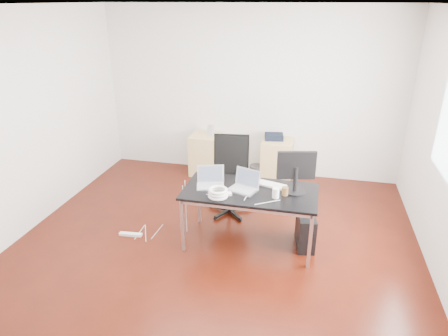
% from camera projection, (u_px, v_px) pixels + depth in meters
% --- Properties ---
extents(room_shell, '(5.00, 5.00, 5.00)m').
position_uv_depth(room_shell, '(216.00, 141.00, 4.40)').
color(room_shell, '#330D05').
rests_on(room_shell, ground).
extents(desk, '(1.60, 0.80, 0.73)m').
position_uv_depth(desk, '(250.00, 194.00, 4.81)').
color(desk, black).
rests_on(desk, ground).
extents(office_chair, '(0.53, 0.55, 1.08)m').
position_uv_depth(office_chair, '(230.00, 171.00, 5.63)').
color(office_chair, black).
rests_on(office_chair, ground).
extents(filing_cabinet_left, '(0.50, 0.50, 0.70)m').
position_uv_depth(filing_cabinet_left, '(206.00, 154.00, 6.97)').
color(filing_cabinet_left, tan).
rests_on(filing_cabinet_left, ground).
extents(filing_cabinet_right, '(0.50, 0.50, 0.70)m').
position_uv_depth(filing_cabinet_right, '(277.00, 160.00, 6.71)').
color(filing_cabinet_right, tan).
rests_on(filing_cabinet_right, ground).
extents(pc_tower, '(0.27, 0.48, 0.44)m').
position_uv_depth(pc_tower, '(305.00, 230.00, 4.92)').
color(pc_tower, black).
rests_on(pc_tower, ground).
extents(wastebasket, '(0.31, 0.31, 0.28)m').
position_uv_depth(wastebasket, '(257.00, 173.00, 6.73)').
color(wastebasket, black).
rests_on(wastebasket, ground).
extents(power_strip, '(0.30, 0.09, 0.04)m').
position_uv_depth(power_strip, '(131.00, 234.00, 5.20)').
color(power_strip, white).
rests_on(power_strip, ground).
extents(laptop_left, '(0.39, 0.33, 0.23)m').
position_uv_depth(laptop_left, '(210.00, 181.00, 4.89)').
color(laptop_left, silver).
rests_on(laptop_left, desk).
extents(laptop_right, '(0.40, 0.35, 0.23)m').
position_uv_depth(laptop_right, '(245.00, 185.00, 4.80)').
color(laptop_right, silver).
rests_on(laptop_right, desk).
extents(monitor, '(0.45, 0.26, 0.51)m').
position_uv_depth(monitor, '(296.00, 170.00, 4.65)').
color(monitor, black).
rests_on(monitor, desk).
extents(keyboard, '(0.46, 0.26, 0.02)m').
position_uv_depth(keyboard, '(268.00, 184.00, 4.92)').
color(keyboard, white).
rests_on(keyboard, desk).
extents(cup_white, '(0.09, 0.09, 0.12)m').
position_uv_depth(cup_white, '(276.00, 193.00, 4.59)').
color(cup_white, white).
rests_on(cup_white, desk).
extents(cup_brown, '(0.10, 0.10, 0.10)m').
position_uv_depth(cup_brown, '(285.00, 191.00, 4.65)').
color(cup_brown, brown).
rests_on(cup_brown, desk).
extents(cable_coil, '(0.24, 0.24, 0.11)m').
position_uv_depth(cable_coil, '(218.00, 193.00, 4.61)').
color(cable_coil, white).
rests_on(cable_coil, desk).
extents(power_adapter, '(0.09, 0.09, 0.03)m').
position_uv_depth(power_adapter, '(229.00, 194.00, 4.67)').
color(power_adapter, white).
rests_on(power_adapter, desk).
extents(speaker, '(0.11, 0.10, 0.18)m').
position_uv_depth(speaker, '(211.00, 130.00, 6.78)').
color(speaker, '#9E9E9E').
rests_on(speaker, filing_cabinet_left).
extents(navy_garment, '(0.34, 0.29, 0.09)m').
position_uv_depth(navy_garment, '(274.00, 137.00, 6.61)').
color(navy_garment, black).
rests_on(navy_garment, filing_cabinet_right).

